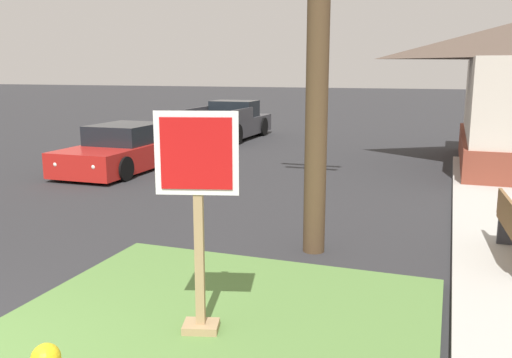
{
  "coord_description": "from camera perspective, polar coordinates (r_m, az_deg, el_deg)",
  "views": [
    {
      "loc": [
        4.27,
        -2.94,
        2.72
      ],
      "look_at": [
        1.56,
        4.66,
        1.1
      ],
      "focal_mm": 38.31,
      "sensor_mm": 36.0,
      "label": 1
    }
  ],
  "objects": [
    {
      "name": "manhole_cover",
      "position": [
        8.2,
        -9.11,
        -8.11
      ],
      "size": [
        0.7,
        0.7,
        0.02
      ],
      "primitive_type": "cylinder",
      "color": "black",
      "rests_on": "ground"
    },
    {
      "name": "parked_sedan_red",
      "position": [
        15.46,
        -13.65,
        2.93
      ],
      "size": [
        1.97,
        4.3,
        1.25
      ],
      "color": "red",
      "rests_on": "ground"
    },
    {
      "name": "pickup_truck_charcoal",
      "position": [
        21.91,
        -2.86,
        5.83
      ],
      "size": [
        2.14,
        5.02,
        1.48
      ],
      "color": "#38383D",
      "rests_on": "ground"
    },
    {
      "name": "stop_sign",
      "position": [
        5.44,
        -6.02,
        -4.69
      ],
      "size": [
        0.79,
        0.37,
        2.26
      ],
      "color": "#A3845B",
      "rests_on": "grass_corner_patch"
    }
  ]
}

